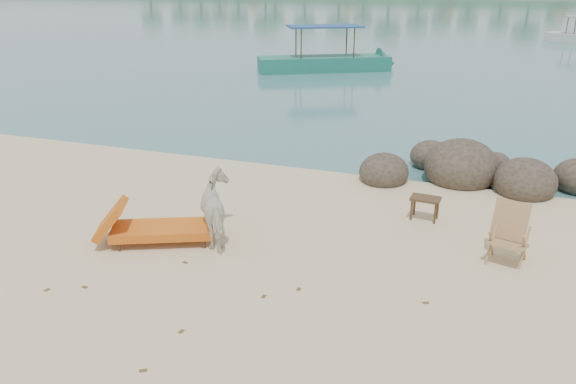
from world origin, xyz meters
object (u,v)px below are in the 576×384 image
Objects in this scene: side_table at (425,210)px; deck_chair at (509,237)px; boat_near at (325,33)px; boulders at (485,173)px; cow at (219,210)px; lounge_chair at (163,226)px.

deck_chair is (1.52, -1.34, 0.26)m from side_table.
deck_chair is at bearing -94.17° from boat_near.
boulders is 4.54× the size of cow.
lounge_chair is at bearing -111.20° from boat_near.
deck_chair is 20.48m from boat_near.
boat_near is at bearing 116.69° from side_table.
deck_chair reaches higher than side_table.
cow is at bearing -133.24° from boulders.
boulders is 2.88m from side_table.
boat_near reaches higher than side_table.
cow is 2.50× the size of side_table.
cow reaches higher than lounge_chair.
boulders is at bearing 111.59° from deck_chair.
deck_chair is (4.95, 0.80, -0.11)m from cow.
lounge_chair is at bearing -152.58° from deck_chair.
side_table is at bearing -112.16° from boulders.
cow is at bearing -155.42° from deck_chair.
side_table is 5.07m from lounge_chair.
side_table is 18.67m from boat_near.
boulders is at bearing 19.92° from lounge_chair.
lounge_chair is (-0.92, -0.45, -0.26)m from cow.
boat_near is (-8.53, 18.58, 1.31)m from deck_chair.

